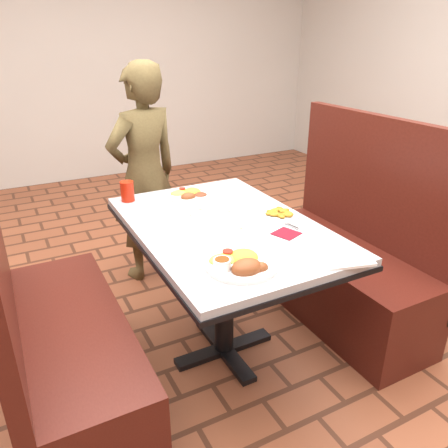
{
  "coord_description": "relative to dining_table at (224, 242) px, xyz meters",
  "views": [
    {
      "loc": [
        -0.88,
        -1.67,
        1.57
      ],
      "look_at": [
        0.0,
        0.0,
        0.75
      ],
      "focal_mm": 35.0,
      "sensor_mm": 36.0,
      "label": 1
    }
  ],
  "objects": [
    {
      "name": "dining_table",
      "position": [
        0.0,
        0.0,
        0.0
      ],
      "size": [
        0.81,
        1.21,
        0.75
      ],
      "color": "#B1B3B6",
      "rests_on": "ground"
    },
    {
      "name": "booth_bench_left",
      "position": [
        -0.8,
        0.0,
        -0.32
      ],
      "size": [
        0.47,
        1.2,
        1.17
      ],
      "color": "#4D1911",
      "rests_on": "ground"
    },
    {
      "name": "booth_bench_right",
      "position": [
        0.8,
        0.0,
        -0.32
      ],
      "size": [
        0.47,
        1.2,
        1.17
      ],
      "color": "#4D1911",
      "rests_on": "ground"
    },
    {
      "name": "diner_person",
      "position": [
        -0.06,
        1.01,
        0.06
      ],
      "size": [
        0.6,
        0.48,
        1.44
      ],
      "primitive_type": "imported",
      "rotation": [
        0.0,
        0.0,
        3.43
      ],
      "color": "brown",
      "rests_on": "ground"
    },
    {
      "name": "near_dinner_plate",
      "position": [
        -0.14,
        -0.4,
        0.13
      ],
      "size": [
        0.28,
        0.28,
        0.09
      ],
      "rotation": [
        0.0,
        0.0,
        0.04
      ],
      "color": "white",
      "rests_on": "dining_table"
    },
    {
      "name": "far_dinner_plate",
      "position": [
        0.01,
        0.42,
        0.12
      ],
      "size": [
        0.24,
        0.24,
        0.06
      ],
      "rotation": [
        0.0,
        0.0,
        0.36
      ],
      "color": "white",
      "rests_on": "dining_table"
    },
    {
      "name": "plantain_plate",
      "position": [
        0.28,
        -0.04,
        0.11
      ],
      "size": [
        0.2,
        0.2,
        0.03
      ],
      "rotation": [
        0.0,
        0.0,
        0.05
      ],
      "color": "white",
      "rests_on": "dining_table"
    },
    {
      "name": "maroon_napkin",
      "position": [
        0.2,
        -0.23,
        0.1
      ],
      "size": [
        0.13,
        0.13,
        0.0
      ],
      "primitive_type": "cube",
      "rotation": [
        0.0,
        0.0,
        0.35
      ],
      "color": "maroon",
      "rests_on": "dining_table"
    },
    {
      "name": "spoon_utensil",
      "position": [
        0.26,
        -0.15,
        0.1
      ],
      "size": [
        0.04,
        0.14,
        0.0
      ],
      "primitive_type": "cube",
      "rotation": [
        0.0,
        0.0,
        0.2
      ],
      "color": "silver",
      "rests_on": "dining_table"
    },
    {
      "name": "red_tumbler",
      "position": [
        -0.31,
        0.52,
        0.15
      ],
      "size": [
        0.07,
        0.07,
        0.11
      ],
      "primitive_type": "cylinder",
      "color": "red",
      "rests_on": "dining_table"
    },
    {
      "name": "paper_napkin",
      "position": [
        0.26,
        -0.54,
        0.1
      ],
      "size": [
        0.23,
        0.19,
        0.01
      ],
      "primitive_type": "cube",
      "rotation": [
        0.0,
        0.0,
        -0.26
      ],
      "color": "white",
      "rests_on": "dining_table"
    },
    {
      "name": "knife_utensil",
      "position": [
        -0.06,
        -0.37,
        0.11
      ],
      "size": [
        0.04,
        0.17,
        0.0
      ],
      "primitive_type": "cube",
      "rotation": [
        0.0,
        0.0,
        0.15
      ],
      "color": "silver",
      "rests_on": "dining_table"
    },
    {
      "name": "fork_utensil",
      "position": [
        -0.13,
        -0.36,
        0.11
      ],
      "size": [
        0.03,
        0.14,
        0.0
      ],
      "primitive_type": "cube",
      "rotation": [
        0.0,
        0.0,
        0.18
      ],
      "color": "silver",
      "rests_on": "dining_table"
    },
    {
      "name": "lettuce_shreds",
      "position": [
        0.04,
        0.06,
        0.1
      ],
      "size": [
        0.28,
        0.32,
        0.0
      ],
      "primitive_type": null,
      "color": "#88B749",
      "rests_on": "dining_table"
    }
  ]
}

